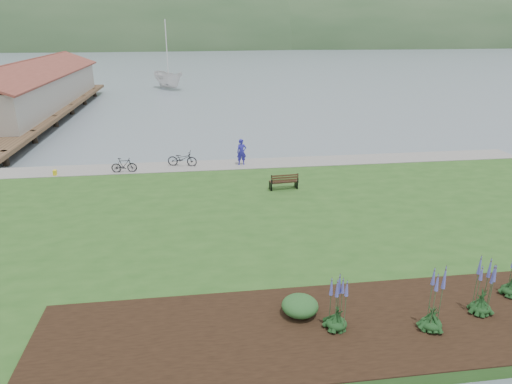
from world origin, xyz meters
TOP-DOWN VIEW (x-y plane):
  - ground at (0.00, 0.00)m, footprint 600.00×600.00m
  - lawn at (0.00, -2.00)m, footprint 34.00×20.00m
  - shoreline_path at (0.00, 6.90)m, footprint 34.00×2.20m
  - garden_bed at (3.00, -9.80)m, footprint 24.00×4.40m
  - far_hillside at (20.00, 170.00)m, footprint 580.00×80.00m
  - pier_pavilion at (-20.00, 27.52)m, footprint 8.00×36.00m
  - park_bench at (0.45, 2.01)m, footprint 1.53×0.72m
  - person at (-1.32, 6.75)m, footprint 0.76×0.57m
  - bicycle_a at (-5.00, 7.00)m, footprint 1.04×1.94m
  - bicycle_b at (-8.40, 6.17)m, footprint 0.46×1.50m
  - sailboat at (-7.48, 46.10)m, footprint 15.39×15.46m
  - pannier at (-12.36, 6.13)m, footprint 0.23×0.32m
  - echium_0 at (2.40, -10.28)m, footprint 0.62×0.62m
  - echium_4 at (-0.31, -9.89)m, footprint 0.62×0.62m
  - echium_5 at (4.29, -9.72)m, footprint 0.62×0.62m
  - shrub_0 at (-1.21, -9.07)m, footprint 1.12×1.12m

SIDE VIEW (x-z plane):
  - ground at x=0.00m, z-range 0.00..0.00m
  - far_hillside at x=20.00m, z-range -19.00..19.00m
  - sailboat at x=-7.48m, z-range -14.71..14.71m
  - lawn at x=0.00m, z-range 0.00..0.40m
  - shoreline_path at x=0.00m, z-range 0.40..0.43m
  - garden_bed at x=3.00m, z-range 0.40..0.44m
  - pannier at x=-12.36m, z-range 0.40..0.72m
  - shrub_0 at x=-1.21m, z-range 0.44..1.00m
  - bicycle_b at x=-8.40m, z-range 0.40..1.30m
  - park_bench at x=0.45m, z-range 0.40..1.32m
  - bicycle_a at x=-5.00m, z-range 0.40..1.36m
  - echium_0 at x=2.40m, z-range 0.18..2.41m
  - echium_4 at x=-0.31m, z-range 0.29..2.33m
  - echium_5 at x=4.29m, z-range 0.29..2.34m
  - person at x=-1.32m, z-range 0.40..2.34m
  - pier_pavilion at x=-20.00m, z-range -0.06..5.34m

